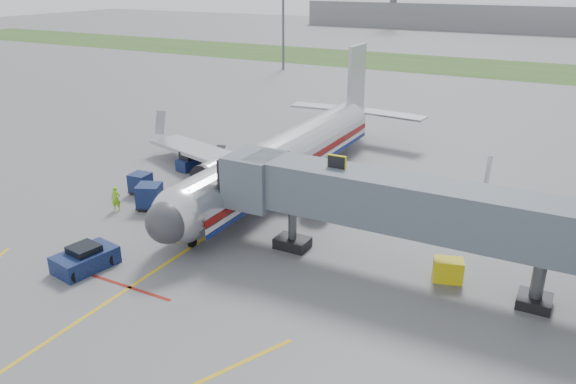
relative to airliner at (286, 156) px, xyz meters
The scene contains 15 objects.
ground 15.48m from the airliner, 90.01° to the right, with size 400.00×400.00×0.00m, color #565659.
grass_strip 74.80m from the airliner, 90.00° to the left, with size 300.00×25.00×0.01m, color #2D4C1E.
apron_markings 22.80m from the airliner, 90.01° to the right, with size 21.52×50.00×0.01m.
airliner is the anchor object (origin of this frame).
jet_bridge 16.54m from the airliner, 38.56° to the right, with size 25.30×4.00×6.90m.
light_mast_left 62.96m from the airliner, 118.72° to the left, with size 2.00×0.44×20.40m.
distant_terminal 155.08m from the airliner, 93.70° to the left, with size 120.00×14.00×8.00m, color slate.
pushback_tug 19.28m from the airliner, 102.05° to the right, with size 2.83×3.99×1.53m.
baggage_tug 10.07m from the airliner, behind, with size 1.64×2.68×1.77m.
baggage_cart_a 12.33m from the airliner, 142.97° to the right, with size 1.70×1.70×1.70m.
baggage_cart_b 6.10m from the airliner, behind, with size 1.90×1.90×1.56m.
baggage_cart_c 11.84m from the airliner, 125.96° to the right, with size 2.38×2.38×1.95m.
belt_loader 7.70m from the airliner, behind, with size 2.05×4.27×2.02m.
ground_power_cart 18.91m from the airliner, 31.00° to the right, with size 1.96×1.58×1.37m.
ramp_worker 14.27m from the airliner, 128.58° to the right, with size 0.70×0.46×1.92m, color #7CCE18.
Camera 1 is at (21.51, -24.72, 17.09)m, focal length 35.00 mm.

